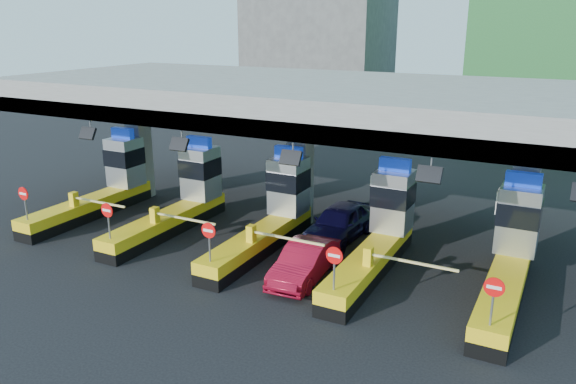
% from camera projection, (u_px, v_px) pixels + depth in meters
% --- Properties ---
extents(ground, '(120.00, 120.00, 0.00)m').
position_uv_depth(ground, '(270.00, 245.00, 25.17)').
color(ground, black).
rests_on(ground, ground).
extents(toll_canopy, '(28.00, 12.09, 7.00)m').
position_uv_depth(toll_canopy, '(299.00, 100.00, 25.82)').
color(toll_canopy, slate).
rests_on(toll_canopy, ground).
extents(toll_lane_far_left, '(4.43, 8.00, 4.16)m').
position_uv_depth(toll_lane_far_left, '(106.00, 185.00, 29.39)').
color(toll_lane_far_left, black).
rests_on(toll_lane_far_left, ground).
extents(toll_lane_left, '(4.43, 8.00, 4.16)m').
position_uv_depth(toll_lane_left, '(183.00, 198.00, 27.19)').
color(toll_lane_left, black).
rests_on(toll_lane_left, ground).
extents(toll_lane_center, '(4.43, 8.00, 4.16)m').
position_uv_depth(toll_lane_center, '(273.00, 213.00, 25.00)').
color(toll_lane_center, black).
rests_on(toll_lane_center, ground).
extents(toll_lane_right, '(4.43, 8.00, 4.16)m').
position_uv_depth(toll_lane_right, '(381.00, 232.00, 22.80)').
color(toll_lane_right, black).
rests_on(toll_lane_right, ground).
extents(toll_lane_far_right, '(4.43, 8.00, 4.16)m').
position_uv_depth(toll_lane_far_right, '(511.00, 254.00, 20.61)').
color(toll_lane_far_right, black).
rests_on(toll_lane_far_right, ground).
extents(bg_building_concrete, '(14.00, 10.00, 18.00)m').
position_uv_depth(bg_building_concrete, '(319.00, 27.00, 59.28)').
color(bg_building_concrete, '#4C4C49').
rests_on(bg_building_concrete, ground).
extents(van, '(2.20, 4.91, 1.64)m').
position_uv_depth(van, '(339.00, 223.00, 25.54)').
color(van, black).
rests_on(van, ground).
extents(red_car, '(1.72, 4.34, 1.41)m').
position_uv_depth(red_car, '(304.00, 262.00, 21.65)').
color(red_car, maroon).
rests_on(red_car, ground).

